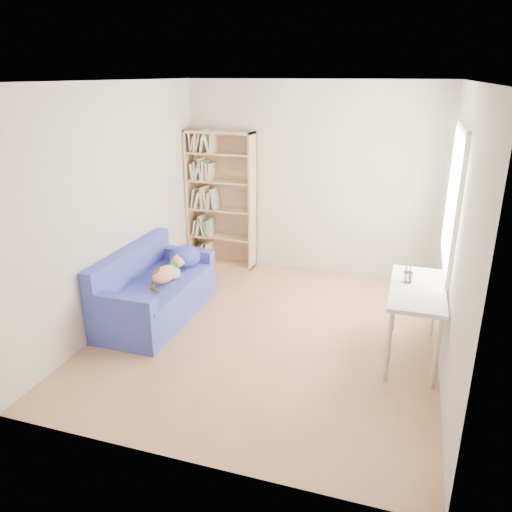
# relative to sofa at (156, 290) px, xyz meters

# --- Properties ---
(ground) EXTENTS (4.00, 4.00, 0.00)m
(ground) POSITION_rel_sofa_xyz_m (1.37, -0.05, -0.32)
(ground) COLOR #A7734B
(ground) RESTS_ON ground
(room_shell) EXTENTS (3.54, 4.04, 2.62)m
(room_shell) POSITION_rel_sofa_xyz_m (1.47, -0.01, 1.32)
(room_shell) COLOR silver
(room_shell) RESTS_ON ground
(sofa) EXTENTS (0.79, 1.64, 0.81)m
(sofa) POSITION_rel_sofa_xyz_m (0.00, 0.00, 0.00)
(sofa) COLOR navy
(sofa) RESTS_ON ground
(bookshelf) EXTENTS (0.97, 0.30, 1.93)m
(bookshelf) POSITION_rel_sofa_xyz_m (0.12, 1.79, 0.57)
(bookshelf) COLOR tan
(bookshelf) RESTS_ON ground
(desk) EXTENTS (0.51, 1.11, 0.75)m
(desk) POSITION_rel_sofa_xyz_m (2.85, -0.04, 0.35)
(desk) COLOR silver
(desk) RESTS_ON ground
(pen_cup) EXTENTS (0.09, 0.09, 0.18)m
(pen_cup) POSITION_rel_sofa_xyz_m (2.74, 0.06, 0.50)
(pen_cup) COLOR white
(pen_cup) RESTS_ON desk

